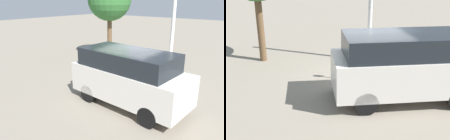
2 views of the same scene
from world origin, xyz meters
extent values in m
plane|color=gray|center=(0.00, 0.00, 0.00)|extent=(80.00, 80.00, 0.00)
cylinder|color=#4C4C4C|center=(-0.77, 0.46, 0.52)|extent=(0.05, 0.05, 1.05)
cube|color=gray|center=(-0.77, 0.46, 1.18)|extent=(0.21, 0.12, 0.26)
sphere|color=#14662D|center=(-0.77, 0.46, 1.33)|extent=(0.11, 0.11, 0.11)
cube|color=beige|center=(0.70, 2.53, 0.28)|extent=(0.44, 0.44, 0.55)
cylinder|color=silver|center=(0.70, 2.53, 3.50)|extent=(0.18, 0.18, 5.90)
cube|color=beige|center=(0.82, -1.38, 0.94)|extent=(4.73, 2.19, 1.16)
cube|color=black|center=(0.71, -1.38, 1.87)|extent=(3.80, 1.98, 0.68)
cube|color=orange|center=(3.12, -0.87, 0.51)|extent=(0.09, 0.12, 0.20)
cylinder|color=black|center=(2.30, -0.61, 0.36)|extent=(0.74, 0.27, 0.73)
cylinder|color=black|center=(2.21, -2.31, 0.36)|extent=(0.74, 0.27, 0.73)
cylinder|color=black|center=(-0.57, -0.45, 0.36)|extent=(0.74, 0.27, 0.73)
cylinder|color=black|center=(-0.66, -2.16, 0.36)|extent=(0.74, 0.27, 0.73)
cylinder|color=brown|center=(-4.06, 3.31, 1.55)|extent=(0.30, 0.30, 3.09)
camera|label=1|loc=(5.26, -7.95, 4.04)|focal=35.00mm
camera|label=2|loc=(-2.67, -9.28, 4.29)|focal=45.00mm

